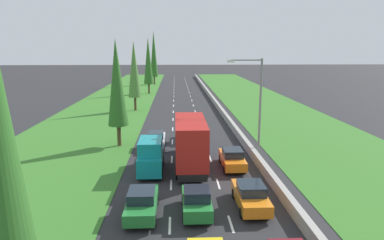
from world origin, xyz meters
The scene contains 18 objects.
ground_plane centered at (0.00, 60.00, 0.00)m, with size 300.00×300.00×0.00m, color #28282B.
grass_verge_left centered at (-12.65, 60.00, 0.02)m, with size 14.00×140.00×0.04m, color #387528.
grass_verge_right centered at (14.35, 60.00, 0.02)m, with size 14.00×140.00×0.04m, color #387528.
median_barrier centered at (5.70, 60.00, 0.42)m, with size 0.44×120.00×0.85m, color #9E9B93.
lane_markings centered at (0.00, 60.00, 0.01)m, with size 3.64×116.00×0.01m.
green_hatchback_centre_lane centered at (-0.15, 16.32, 0.84)m, with size 1.74×3.90×1.72m.
orange_sedan_right_lane centered at (3.31, 17.07, 0.81)m, with size 1.82×4.50×1.64m.
red_box_truck_centre_lane centered at (-0.17, 25.14, 2.18)m, with size 2.46×9.40×4.18m.
green_sedan_left_lane centered at (-3.43, 16.37, 0.81)m, with size 1.82×4.50×1.64m.
teal_van_left_lane centered at (-3.38, 23.71, 1.40)m, with size 1.96×4.90×2.82m.
white_sedan_left_lane centered at (-3.38, 30.97, 0.81)m, with size 1.82×4.50×1.64m.
silver_hatchback_centre_lane centered at (-0.03, 33.45, 0.84)m, with size 1.74×3.90×1.72m.
orange_sedan_right_lane_third centered at (3.36, 24.57, 0.81)m, with size 1.82×4.50×1.64m.
poplar_tree_second centered at (-7.18, 31.70, 6.48)m, with size 2.07×2.07×10.85m.
poplar_tree_third centered at (-7.86, 52.53, 6.57)m, with size 2.08×2.08×11.04m.
poplar_tree_fourth centered at (-7.22, 73.68, 7.13)m, with size 2.10×2.10×12.15m.
poplar_tree_fifth centered at (-7.19, 93.60, 8.31)m, with size 2.16×2.16×14.51m.
street_light_mast centered at (6.02, 27.80, 5.23)m, with size 3.20×0.28×9.00m.
Camera 1 is at (-1.35, -3.15, 9.88)m, focal length 32.51 mm.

